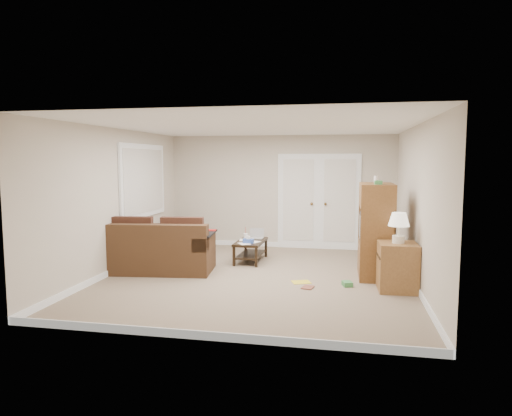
% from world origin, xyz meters
% --- Properties ---
extents(floor, '(5.50, 5.50, 0.00)m').
position_xyz_m(floor, '(0.00, 0.00, 0.00)').
color(floor, gray).
rests_on(floor, ground).
extents(ceiling, '(5.00, 5.50, 0.02)m').
position_xyz_m(ceiling, '(0.00, 0.00, 2.50)').
color(ceiling, white).
rests_on(ceiling, wall_back).
extents(wall_left, '(0.02, 5.50, 2.50)m').
position_xyz_m(wall_left, '(-2.50, 0.00, 1.25)').
color(wall_left, beige).
rests_on(wall_left, floor).
extents(wall_right, '(0.02, 5.50, 2.50)m').
position_xyz_m(wall_right, '(2.50, 0.00, 1.25)').
color(wall_right, beige).
rests_on(wall_right, floor).
extents(wall_back, '(5.00, 0.02, 2.50)m').
position_xyz_m(wall_back, '(0.00, 2.75, 1.25)').
color(wall_back, beige).
rests_on(wall_back, floor).
extents(wall_front, '(5.00, 0.02, 2.50)m').
position_xyz_m(wall_front, '(0.00, -2.75, 1.25)').
color(wall_front, beige).
rests_on(wall_front, floor).
extents(baseboards, '(5.00, 5.50, 0.10)m').
position_xyz_m(baseboards, '(0.00, 0.00, 0.05)').
color(baseboards, silver).
rests_on(baseboards, floor).
extents(french_doors, '(1.80, 0.05, 2.13)m').
position_xyz_m(french_doors, '(0.85, 2.71, 1.04)').
color(french_doors, silver).
rests_on(french_doors, floor).
extents(window_left, '(0.05, 1.92, 1.42)m').
position_xyz_m(window_left, '(-2.46, 1.00, 1.55)').
color(window_left, silver).
rests_on(window_left, wall_left).
extents(sectional_sofa, '(2.22, 2.95, 0.88)m').
position_xyz_m(sectional_sofa, '(-2.14, 0.73, 0.35)').
color(sectional_sofa, '#49301C').
rests_on(sectional_sofa, floor).
extents(coffee_table, '(0.52, 1.00, 0.67)m').
position_xyz_m(coffee_table, '(-0.36, 1.18, 0.22)').
color(coffee_table, black).
rests_on(coffee_table, floor).
extents(tv_armoire, '(0.54, 0.98, 1.69)m').
position_xyz_m(tv_armoire, '(1.92, 0.43, 0.79)').
color(tv_armoire, brown).
rests_on(tv_armoire, floor).
extents(side_cabinet, '(0.58, 0.58, 1.18)m').
position_xyz_m(side_cabinet, '(2.20, -0.37, 0.42)').
color(side_cabinet, olive).
rests_on(side_cabinet, floor).
extents(space_heater, '(0.13, 0.12, 0.30)m').
position_xyz_m(space_heater, '(2.06, 2.45, 0.15)').
color(space_heater, white).
rests_on(space_heater, floor).
extents(floor_magazine, '(0.35, 0.32, 0.01)m').
position_xyz_m(floor_magazine, '(0.74, -0.18, 0.00)').
color(floor_magazine, yellow).
rests_on(floor_magazine, floor).
extents(floor_greenbox, '(0.18, 0.21, 0.07)m').
position_xyz_m(floor_greenbox, '(1.47, -0.26, 0.04)').
color(floor_greenbox, '#3E8948').
rests_on(floor_greenbox, floor).
extents(floor_book, '(0.21, 0.25, 0.02)m').
position_xyz_m(floor_book, '(0.80, -0.47, 0.01)').
color(floor_book, brown).
rests_on(floor_book, floor).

